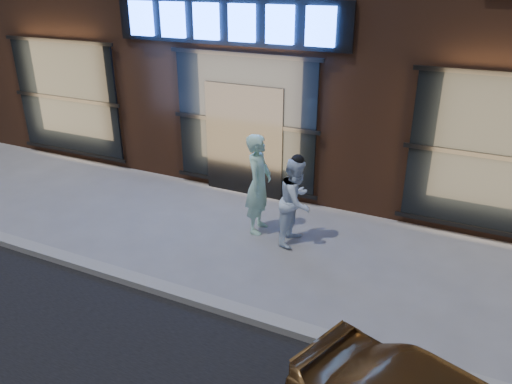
# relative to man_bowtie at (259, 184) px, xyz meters

# --- Properties ---
(ground) EXTENTS (90.00, 90.00, 0.00)m
(ground) POSITION_rel_man_bowtie_xyz_m (-1.04, -2.47, -0.94)
(ground) COLOR slate
(ground) RESTS_ON ground
(curb) EXTENTS (60.00, 0.25, 0.12)m
(curb) POSITION_rel_man_bowtie_xyz_m (-1.04, -2.47, -0.88)
(curb) COLOR gray
(curb) RESTS_ON ground
(man_bowtie) EXTENTS (0.54, 0.74, 1.89)m
(man_bowtie) POSITION_rel_man_bowtie_xyz_m (0.00, 0.00, 0.00)
(man_bowtie) COLOR #B9F3D2
(man_bowtie) RESTS_ON ground
(man_cap) EXTENTS (0.62, 0.79, 1.60)m
(man_cap) POSITION_rel_man_bowtie_xyz_m (0.79, -0.11, -0.14)
(man_cap) COLOR white
(man_cap) RESTS_ON ground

